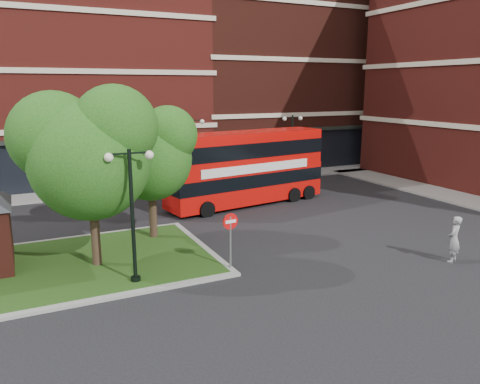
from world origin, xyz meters
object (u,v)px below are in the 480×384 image
woman (454,239)px  car_silver (165,182)px  car_white (275,173)px  bus (246,163)px

woman → car_silver: bearing=-93.5°
car_white → bus: bearing=133.4°
car_silver → car_white: bearing=-99.6°
woman → car_silver: size_ratio=0.52×
bus → car_silver: size_ratio=2.80×
car_silver → car_white: size_ratio=0.91×
woman → car_silver: (-6.83, 18.27, -0.33)m
woman → car_white: (1.66, 17.69, -0.30)m
woman → car_white: bearing=-119.4°
car_silver → car_white: (8.49, -0.58, 0.04)m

